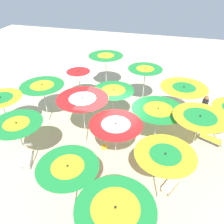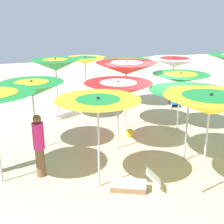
{
  "view_description": "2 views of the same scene",
  "coord_description": "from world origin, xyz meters",
  "px_view_note": "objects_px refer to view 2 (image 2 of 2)",
  "views": [
    {
      "loc": [
        -8.03,
        -2.24,
        7.41
      ],
      "look_at": [
        1.15,
        0.28,
        0.97
      ],
      "focal_mm": 36.12,
      "sensor_mm": 36.0,
      "label": 1
    },
    {
      "loc": [
        -4.5,
        -8.77,
        4.08
      ],
      "look_at": [
        -1.06,
        0.75,
        0.81
      ],
      "focal_mm": 47.52,
      "sensor_mm": 36.0,
      "label": 2
    }
  ],
  "objects_px": {
    "beach_umbrella_0": "(85,60)",
    "beach_umbrella_11": "(210,105)",
    "beach_umbrella_4": "(127,64)",
    "beach_umbrella_9": "(181,78)",
    "beach_umbrella_10": "(189,97)",
    "beach_ball": "(130,133)",
    "lounger_3": "(69,111)",
    "beach_umbrella_8": "(174,62)",
    "beach_umbrella_7": "(98,106)",
    "beach_umbrella_2": "(32,89)",
    "lounger_2": "(133,183)",
    "lounger_0": "(174,100)",
    "beach_umbrella_1": "(56,65)",
    "beach_umbrella_6": "(118,89)",
    "beachgoer_1": "(39,145)",
    "beach_umbrella_5": "(126,68)"
  },
  "relations": [
    {
      "from": "lounger_2",
      "to": "beach_ball",
      "type": "bearing_deg",
      "value": -85.69
    },
    {
      "from": "beach_umbrella_9",
      "to": "lounger_0",
      "type": "distance_m",
      "value": 3.79
    },
    {
      "from": "beach_umbrella_4",
      "to": "beach_umbrella_8",
      "type": "relative_size",
      "value": 0.94
    },
    {
      "from": "beach_umbrella_10",
      "to": "lounger_3",
      "type": "relative_size",
      "value": 1.78
    },
    {
      "from": "beach_umbrella_4",
      "to": "beach_umbrella_5",
      "type": "distance_m",
      "value": 2.88
    },
    {
      "from": "beach_umbrella_2",
      "to": "beach_umbrella_9",
      "type": "xyz_separation_m",
      "value": [
        5.2,
        -0.05,
        -0.01
      ]
    },
    {
      "from": "beach_umbrella_8",
      "to": "beach_umbrella_0",
      "type": "bearing_deg",
      "value": 144.65
    },
    {
      "from": "beach_umbrella_0",
      "to": "lounger_3",
      "type": "xyz_separation_m",
      "value": [
        -1.23,
        -1.69,
        -1.87
      ]
    },
    {
      "from": "beach_umbrella_5",
      "to": "beach_umbrella_10",
      "type": "relative_size",
      "value": 1.12
    },
    {
      "from": "beach_umbrella_5",
      "to": "beachgoer_1",
      "type": "xyz_separation_m",
      "value": [
        -3.54,
        -2.67,
        -1.38
      ]
    },
    {
      "from": "beach_umbrella_7",
      "to": "lounger_3",
      "type": "distance_m",
      "value": 6.11
    },
    {
      "from": "beach_umbrella_2",
      "to": "beach_umbrella_8",
      "type": "bearing_deg",
      "value": 19.5
    },
    {
      "from": "lounger_2",
      "to": "lounger_3",
      "type": "xyz_separation_m",
      "value": [
        -0.24,
        6.26,
        0.01
      ]
    },
    {
      "from": "beach_umbrella_7",
      "to": "lounger_0",
      "type": "xyz_separation_m",
      "value": [
        5.6,
        5.72,
        -1.92
      ]
    },
    {
      "from": "beach_umbrella_2",
      "to": "lounger_2",
      "type": "bearing_deg",
      "value": -59.64
    },
    {
      "from": "beach_umbrella_4",
      "to": "lounger_2",
      "type": "relative_size",
      "value": 1.82
    },
    {
      "from": "beach_umbrella_1",
      "to": "beach_umbrella_8",
      "type": "height_order",
      "value": "beach_umbrella_1"
    },
    {
      "from": "beach_umbrella_6",
      "to": "beach_umbrella_7",
      "type": "relative_size",
      "value": 0.96
    },
    {
      "from": "beach_umbrella_2",
      "to": "lounger_2",
      "type": "distance_m",
      "value": 4.22
    },
    {
      "from": "beachgoer_1",
      "to": "beach_ball",
      "type": "relative_size",
      "value": 5.79
    },
    {
      "from": "beach_umbrella_4",
      "to": "lounger_0",
      "type": "bearing_deg",
      "value": -15.16
    },
    {
      "from": "beach_umbrella_9",
      "to": "lounger_3",
      "type": "xyz_separation_m",
      "value": [
        -3.51,
        3.01,
        -1.75
      ]
    },
    {
      "from": "beach_umbrella_2",
      "to": "lounger_3",
      "type": "distance_m",
      "value": 3.83
    },
    {
      "from": "beach_umbrella_4",
      "to": "beach_umbrella_9",
      "type": "xyz_separation_m",
      "value": [
        0.61,
        -3.55,
        -0.04
      ]
    },
    {
      "from": "beach_umbrella_0",
      "to": "beach_umbrella_2",
      "type": "relative_size",
      "value": 1.02
    },
    {
      "from": "beach_umbrella_0",
      "to": "beach_umbrella_11",
      "type": "distance_m",
      "value": 8.62
    },
    {
      "from": "beach_umbrella_4",
      "to": "beach_ball",
      "type": "bearing_deg",
      "value": -110.75
    },
    {
      "from": "beach_umbrella_6",
      "to": "beachgoer_1",
      "type": "xyz_separation_m",
      "value": [
        -2.56,
        -0.93,
        -1.06
      ]
    },
    {
      "from": "lounger_3",
      "to": "beach_umbrella_6",
      "type": "bearing_deg",
      "value": 76.73
    },
    {
      "from": "beach_umbrella_4",
      "to": "beach_umbrella_9",
      "type": "bearing_deg",
      "value": -80.18
    },
    {
      "from": "beach_umbrella_1",
      "to": "beachgoer_1",
      "type": "relative_size",
      "value": 1.48
    },
    {
      "from": "beach_umbrella_10",
      "to": "beach_umbrella_11",
      "type": "bearing_deg",
      "value": -109.61
    },
    {
      "from": "lounger_0",
      "to": "lounger_3",
      "type": "relative_size",
      "value": 0.99
    },
    {
      "from": "beachgoer_1",
      "to": "beach_umbrella_9",
      "type": "bearing_deg",
      "value": -95.96
    },
    {
      "from": "beach_umbrella_2",
      "to": "beach_umbrella_4",
      "type": "relative_size",
      "value": 1.0
    },
    {
      "from": "beach_umbrella_9",
      "to": "beach_umbrella_8",
      "type": "bearing_deg",
      "value": 64.1
    },
    {
      "from": "beach_umbrella_7",
      "to": "beach_ball",
      "type": "xyz_separation_m",
      "value": [
        1.99,
        2.7,
        -1.97
      ]
    },
    {
      "from": "beach_umbrella_1",
      "to": "beach_umbrella_6",
      "type": "bearing_deg",
      "value": -68.85
    },
    {
      "from": "lounger_2",
      "to": "beach_umbrella_4",
      "type": "bearing_deg",
      "value": -85.03
    },
    {
      "from": "lounger_0",
      "to": "beach_umbrella_2",
      "type": "bearing_deg",
      "value": -45.38
    },
    {
      "from": "beach_umbrella_10",
      "to": "beach_ball",
      "type": "height_order",
      "value": "beach_umbrella_10"
    },
    {
      "from": "beach_umbrella_7",
      "to": "beach_umbrella_8",
      "type": "distance_m",
      "value": 7.18
    },
    {
      "from": "beach_umbrella_11",
      "to": "beach_umbrella_7",
      "type": "bearing_deg",
      "value": 153.11
    },
    {
      "from": "beach_umbrella_4",
      "to": "lounger_3",
      "type": "relative_size",
      "value": 1.77
    },
    {
      "from": "beach_umbrella_6",
      "to": "lounger_2",
      "type": "height_order",
      "value": "beach_umbrella_6"
    },
    {
      "from": "beach_umbrella_1",
      "to": "lounger_0",
      "type": "xyz_separation_m",
      "value": [
        5.67,
        0.37,
        -2.07
      ]
    },
    {
      "from": "lounger_3",
      "to": "beachgoer_1",
      "type": "xyz_separation_m",
      "value": [
        -1.77,
        -4.77,
        0.69
      ]
    },
    {
      "from": "lounger_0",
      "to": "beach_ball",
      "type": "relative_size",
      "value": 4.27
    },
    {
      "from": "beach_umbrella_10",
      "to": "lounger_0",
      "type": "distance_m",
      "value": 6.18
    },
    {
      "from": "beach_umbrella_11",
      "to": "beach_ball",
      "type": "height_order",
      "value": "beach_umbrella_11"
    }
  ]
}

